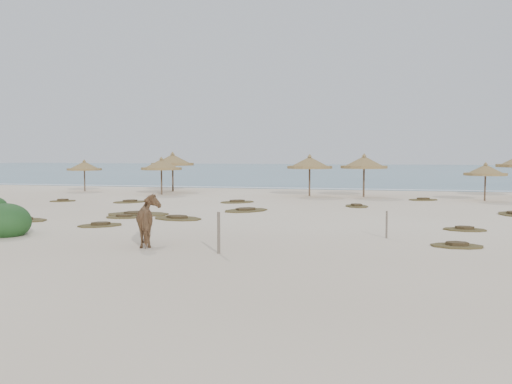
% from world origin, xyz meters
% --- Properties ---
extents(ground, '(160.00, 160.00, 0.00)m').
position_xyz_m(ground, '(0.00, 0.00, 0.00)').
color(ground, beige).
rests_on(ground, ground).
extents(ocean, '(200.00, 100.00, 0.01)m').
position_xyz_m(ocean, '(0.00, 75.00, 0.00)').
color(ocean, '#265872').
rests_on(ocean, ground).
extents(foam_line, '(70.00, 0.60, 0.01)m').
position_xyz_m(foam_line, '(0.00, 26.00, 0.00)').
color(foam_line, white).
rests_on(foam_line, ground).
extents(palapa_0, '(3.15, 3.15, 2.53)m').
position_xyz_m(palapa_0, '(-16.89, 18.94, 1.96)').
color(palapa_0, brown).
rests_on(palapa_0, ground).
extents(palapa_1, '(4.03, 4.03, 3.14)m').
position_xyz_m(palapa_1, '(-9.95, 20.28, 2.43)').
color(palapa_1, brown).
rests_on(palapa_1, ground).
extents(palapa_2, '(3.20, 3.20, 2.77)m').
position_xyz_m(palapa_2, '(-9.48, 16.83, 2.15)').
color(palapa_2, brown).
rests_on(palapa_2, ground).
extents(palapa_3, '(3.96, 3.96, 2.97)m').
position_xyz_m(palapa_3, '(1.23, 17.88, 2.30)').
color(palapa_3, brown).
rests_on(palapa_3, ground).
extents(palapa_4, '(4.19, 4.19, 3.02)m').
position_xyz_m(palapa_4, '(5.00, 17.99, 2.34)').
color(palapa_4, brown).
rests_on(palapa_4, ground).
extents(palapa_5, '(3.02, 3.02, 2.48)m').
position_xyz_m(palapa_5, '(12.63, 16.35, 1.93)').
color(palapa_5, brown).
rests_on(palapa_5, ground).
extents(horse, '(1.72, 2.18, 1.68)m').
position_xyz_m(horse, '(-1.01, -4.58, 0.84)').
color(horse, brown).
rests_on(horse, ground).
extents(fence_post_near, '(0.13, 0.13, 1.27)m').
position_xyz_m(fence_post_near, '(1.63, -5.50, 0.64)').
color(fence_post_near, '#675B4D').
rests_on(fence_post_near, ground).
extents(fence_post_far, '(0.08, 0.08, 0.98)m').
position_xyz_m(fence_post_far, '(6.61, -1.17, 0.49)').
color(fence_post_far, '#675B4D').
rests_on(fence_post_far, ground).
extents(scrub_0, '(2.34, 1.54, 0.16)m').
position_xyz_m(scrub_0, '(-9.41, 0.45, 0.05)').
color(scrub_0, brown).
rests_on(scrub_0, ground).
extents(scrub_1, '(3.41, 2.58, 0.16)m').
position_xyz_m(scrub_1, '(-5.38, 3.90, 0.05)').
color(scrub_1, brown).
rests_on(scrub_1, ground).
extents(scrub_2, '(2.00, 1.57, 0.16)m').
position_xyz_m(scrub_2, '(-5.47, 2.59, 0.05)').
color(scrub_2, brown).
rests_on(scrub_2, ground).
extents(scrub_3, '(2.92, 3.19, 0.16)m').
position_xyz_m(scrub_3, '(-0.63, 6.89, 0.05)').
color(scrub_3, brown).
rests_on(scrub_3, ground).
extents(scrub_4, '(1.76, 1.24, 0.16)m').
position_xyz_m(scrub_4, '(9.62, 1.64, 0.05)').
color(scrub_4, brown).
rests_on(scrub_4, ground).
extents(scrub_6, '(2.42, 2.53, 0.16)m').
position_xyz_m(scrub_6, '(-8.84, 10.24, 0.05)').
color(scrub_6, brown).
rests_on(scrub_6, ground).
extents(scrub_7, '(1.78, 2.22, 0.16)m').
position_xyz_m(scrub_7, '(4.91, 10.61, 0.05)').
color(scrub_7, brown).
rests_on(scrub_7, ground).
extents(scrub_8, '(1.90, 1.82, 0.16)m').
position_xyz_m(scrub_8, '(-13.26, 9.94, 0.05)').
color(scrub_8, brown).
rests_on(scrub_8, ground).
extents(scrub_9, '(2.88, 2.33, 0.16)m').
position_xyz_m(scrub_9, '(-2.83, 2.66, 0.05)').
color(scrub_9, brown).
rests_on(scrub_9, ground).
extents(scrub_10, '(2.29, 1.94, 0.16)m').
position_xyz_m(scrub_10, '(8.85, 16.00, 0.05)').
color(scrub_10, brown).
rests_on(scrub_10, ground).
extents(scrub_11, '(2.21, 2.17, 0.16)m').
position_xyz_m(scrub_11, '(-5.07, -0.43, 0.05)').
color(scrub_11, brown).
rests_on(scrub_11, ground).
extents(scrub_12, '(1.70, 1.11, 0.16)m').
position_xyz_m(scrub_12, '(8.86, -2.58, 0.05)').
color(scrub_12, brown).
rests_on(scrub_12, ground).
extents(scrub_13, '(2.62, 2.62, 0.16)m').
position_xyz_m(scrub_13, '(-2.38, 11.66, 0.05)').
color(scrub_13, brown).
rests_on(scrub_13, ground).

